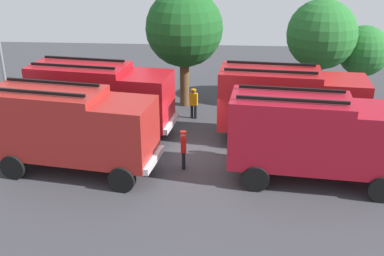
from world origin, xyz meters
name	(u,v)px	position (x,y,z in m)	size (l,w,h in m)	color
ground_plane	(192,155)	(0.00, 0.00, 0.00)	(46.66, 46.66, 0.00)	#38383D
fire_truck_0	(71,126)	(-5.02, -1.93, 2.15)	(7.49, 3.64, 3.88)	maroon
fire_truck_1	(315,134)	(5.18, -2.10, 2.15)	(7.41, 3.36, 3.88)	maroon
fire_truck_2	(101,96)	(-4.76, 2.09, 2.15)	(7.47, 3.54, 3.88)	#AC131C
fire_truck_3	(290,101)	(4.68, 1.90, 2.15)	(7.40, 3.30, 3.88)	#A5161C
firefighter_0	(194,102)	(-0.24, 4.77, 0.97)	(0.45, 0.30, 1.72)	black
firefighter_1	(184,148)	(-0.28, -1.31, 1.01)	(0.29, 0.44, 1.78)	black
firefighter_2	(236,139)	(2.03, -0.05, 0.92)	(0.42, 0.48, 1.64)	black
tree_0	(184,29)	(-0.94, 6.93, 4.65)	(4.46, 4.46, 6.92)	brown
tree_1	(322,35)	(7.02, 7.73, 4.24)	(4.07, 4.07, 6.31)	brown
tree_2	(364,51)	(9.73, 8.37, 3.17)	(3.04, 3.04, 4.71)	brown
traffic_cone_0	(267,123)	(3.80, 3.66, 0.30)	(0.42, 0.42, 0.59)	#F2600C
lamppost	(0,50)	(-11.26, 5.35, 3.59)	(0.36, 0.36, 6.07)	slate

